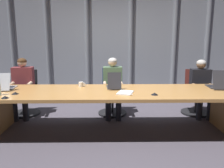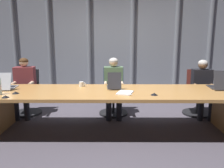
{
  "view_description": "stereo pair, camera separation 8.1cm",
  "coord_description": "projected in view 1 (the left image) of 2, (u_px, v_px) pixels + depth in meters",
  "views": [
    {
      "loc": [
        -0.07,
        -3.67,
        1.56
      ],
      "look_at": [
        -0.01,
        0.08,
        0.83
      ],
      "focal_mm": 36.53,
      "sensor_mm": 36.0,
      "label": 1
    },
    {
      "loc": [
        0.01,
        -3.67,
        1.56
      ],
      "look_at": [
        -0.01,
        0.08,
        0.83
      ],
      "focal_mm": 36.53,
      "sensor_mm": 36.0,
      "label": 2
    }
  ],
  "objects": [
    {
      "name": "office_chair_left_mid",
      "position": [
        112.0,
        97.0,
        4.84
      ],
      "size": [
        0.6,
        0.6,
        0.96
      ],
      "rotation": [
        0.0,
        0.0,
        -1.57
      ],
      "color": "navy",
      "rests_on": "ground_plane"
    },
    {
      "name": "curtain_backdrop",
      "position": [
        111.0,
        43.0,
        5.88
      ],
      "size": [
        6.18,
        0.17,
        2.95
      ],
      "color": "gray",
      "rests_on": "ground_plane"
    },
    {
      "name": "laptop_left_mid",
      "position": [
        114.0,
        85.0,
        3.94
      ],
      "size": [
        0.26,
        0.39,
        0.3
      ],
      "rotation": [
        0.0,
        0.0,
        1.65
      ],
      "color": "#2D2D33",
      "rests_on": "conference_table"
    },
    {
      "name": "office_chair_left_end",
      "position": [
        25.0,
        98.0,
        4.81
      ],
      "size": [
        0.6,
        0.6,
        0.92
      ],
      "rotation": [
        0.0,
        0.0,
        -1.55
      ],
      "color": "black",
      "rests_on": "ground_plane"
    },
    {
      "name": "conference_mic_left_side",
      "position": [
        5.0,
        97.0,
        3.29
      ],
      "size": [
        0.11,
        0.11,
        0.03
      ],
      "primitive_type": "cone",
      "color": "black",
      "rests_on": "conference_table"
    },
    {
      "name": "conference_mic_middle",
      "position": [
        155.0,
        94.0,
        3.48
      ],
      "size": [
        0.11,
        0.11,
        0.03
      ],
      "primitive_type": "cone",
      "color": "black",
      "rests_on": "conference_table"
    },
    {
      "name": "person_left_mid",
      "position": [
        113.0,
        84.0,
        4.62
      ],
      "size": [
        0.4,
        0.55,
        1.19
      ],
      "rotation": [
        0.0,
        0.0,
        -1.54
      ],
      "color": "#4C6B4C",
      "rests_on": "ground_plane"
    },
    {
      "name": "conference_mic_right_side",
      "position": [
        15.0,
        93.0,
        3.54
      ],
      "size": [
        0.11,
        0.11,
        0.03
      ],
      "primitive_type": "cone",
      "color": "black",
      "rests_on": "conference_table"
    },
    {
      "name": "conference_table",
      "position": [
        113.0,
        98.0,
        3.79
      ],
      "size": [
        4.33,
        1.13,
        0.73
      ],
      "color": "#B77F42",
      "rests_on": "ground_plane"
    },
    {
      "name": "person_left_end",
      "position": [
        23.0,
        84.0,
        4.6
      ],
      "size": [
        0.45,
        0.57,
        1.19
      ],
      "rotation": [
        0.0,
        0.0,
        -1.47
      ],
      "color": "brown",
      "rests_on": "ground_plane"
    },
    {
      "name": "spiral_notepad",
      "position": [
        125.0,
        93.0,
        3.6
      ],
      "size": [
        0.3,
        0.36,
        0.03
      ],
      "rotation": [
        0.0,
        0.0,
        -0.31
      ],
      "color": "silver",
      "rests_on": "conference_table"
    },
    {
      "name": "office_chair_center",
      "position": [
        196.0,
        97.0,
        4.87
      ],
      "size": [
        0.6,
        0.61,
        0.92
      ],
      "rotation": [
        0.0,
        0.0,
        -1.74
      ],
      "color": "#511E19",
      "rests_on": "ground_plane"
    },
    {
      "name": "laptop_center",
      "position": [
        216.0,
        85.0,
        3.96
      ],
      "size": [
        0.28,
        0.47,
        0.33
      ],
      "rotation": [
        0.0,
        0.0,
        1.48
      ],
      "color": "#2D2D33",
      "rests_on": "conference_table"
    },
    {
      "name": "ground_plane",
      "position": [
        113.0,
        132.0,
        3.9
      ],
      "size": [
        12.36,
        12.36,
        0.0
      ],
      "primitive_type": "plane",
      "color": "#47424C"
    },
    {
      "name": "person_center",
      "position": [
        201.0,
        84.0,
        4.65
      ],
      "size": [
        0.42,
        0.56,
        1.15
      ],
      "rotation": [
        0.0,
        0.0,
        -1.63
      ],
      "color": "black",
      "rests_on": "ground_plane"
    },
    {
      "name": "coffee_mug_near",
      "position": [
        81.0,
        84.0,
        4.09
      ],
      "size": [
        0.12,
        0.08,
        0.09
      ],
      "color": "white",
      "rests_on": "conference_table"
    },
    {
      "name": "laptop_left_end",
      "position": [
        7.0,
        86.0,
        3.88
      ],
      "size": [
        0.25,
        0.46,
        0.29
      ],
      "rotation": [
        0.0,
        0.0,
        1.66
      ],
      "color": "#A8ADB7",
      "rests_on": "conference_table"
    }
  ]
}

